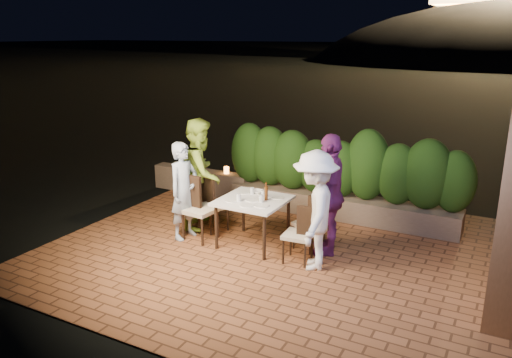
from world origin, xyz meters
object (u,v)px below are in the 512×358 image
Objects in this scene: chair_left_back at (213,204)px; diner_blue at (184,191)px; bowl at (258,192)px; chair_right_front at (298,234)px; diner_purple at (330,194)px; chair_left_front at (200,208)px; diner_white at (315,211)px; dining_table at (253,222)px; diner_green at (201,173)px; chair_right_back at (309,222)px; beer_bottle at (266,191)px; parapet_lamp at (226,170)px.

chair_left_back is 0.64m from diner_blue.
bowl is 0.21× the size of chair_right_front.
diner_purple reaches higher than chair_left_back.
bowl is at bearing -52.92° from diner_blue.
chair_left_back is 1.04× the size of chair_right_front.
chair_left_front is 0.66× the size of diner_blue.
diner_white reaches higher than bowl.
dining_table is 5.47× the size of bowl.
bowl is 1.10m from diner_green.
diner_purple is at bearing 20.16° from chair_left_front.
chair_right_front is at bearing -30.38° from bowl.
chair_left_back is at bearing 99.11° from chair_left_front.
dining_table is 1.22m from diner_blue.
diner_purple is at bearing 163.55° from diner_white.
beer_bottle is at bearing 34.14° from chair_right_back.
chair_right_front is 6.19× the size of parapet_lamp.
parapet_lamp is (-1.60, 1.84, 0.20)m from dining_table.
diner_white is (2.24, -0.03, 0.06)m from diner_blue.
chair_right_front reaches higher than bowl.
chair_left_back is at bearing -65.94° from parapet_lamp.
chair_right_back is at bearing 17.10° from beer_bottle.
chair_right_back is 2.05m from diner_blue.
diner_white is 3.47m from parapet_lamp.
diner_green is (-0.32, 0.52, 0.41)m from chair_left_front.
diner_white is at bearing -26.46° from bowl.
diner_purple is (1.98, 0.51, 0.39)m from chair_left_front.
beer_bottle reaches higher than chair_left_back.
chair_left_front is 1.75m from chair_right_back.
chair_right_back is at bearing -100.66° from diner_purple.
diner_green reaches higher than diner_white.
chair_right_front is at bearing 110.77° from chair_right_back.
chair_right_front is 0.78m from diner_purple.
diner_green reaches higher than chair_left_back.
chair_right_back is (1.69, 0.46, -0.09)m from chair_left_front.
chair_left_front is 1.72m from chair_right_front.
beer_bottle is 0.33× the size of chair_right_back.
chair_right_front is (0.95, -0.56, -0.34)m from bowl.
dining_table is 0.56m from beer_bottle.
dining_table reaches higher than parapet_lamp.
diner_green is at bearing 164.86° from dining_table.
chair_left_front is (-1.05, -0.27, -0.37)m from beer_bottle.
parapet_lamp is at bearing 134.75° from bowl.
chair_left_back is at bearing -17.80° from diner_blue.
chair_left_back is at bearing 171.15° from beer_bottle.
dining_table is at bearing -49.06° from parapet_lamp.
chair_left_back is 2.11m from diner_white.
chair_left_back reaches higher than dining_table.
chair_left_front is 2.08m from diner_purple.
diner_white is at bearing -14.38° from dining_table.
parapet_lamp is at bearing 135.22° from beer_bottle.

